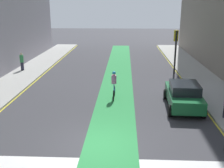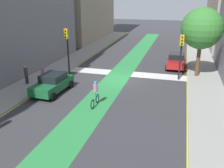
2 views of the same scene
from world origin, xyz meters
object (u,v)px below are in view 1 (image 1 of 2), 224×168
(car_green_right_far, at_px, (184,95))
(pedestrian_sidewalk_left_a, at_px, (22,61))
(cyclist_in_lane, at_px, (114,84))
(traffic_signal_far_right, at_px, (176,43))

(car_green_right_far, bearing_deg, pedestrian_sidewalk_left_a, 146.76)
(cyclist_in_lane, height_order, pedestrian_sidewalk_left_a, cyclist_in_lane)
(car_green_right_far, distance_m, cyclist_in_lane, 4.45)
(car_green_right_far, relative_size, pedestrian_sidewalk_left_a, 2.65)
(car_green_right_far, height_order, pedestrian_sidewalk_left_a, pedestrian_sidewalk_left_a)
(car_green_right_far, xyz_separation_m, pedestrian_sidewalk_left_a, (-12.90, 8.45, 0.17))
(pedestrian_sidewalk_left_a, bearing_deg, traffic_signal_far_right, 0.50)
(traffic_signal_far_right, distance_m, cyclist_in_lane, 8.93)
(traffic_signal_far_right, xyz_separation_m, pedestrian_sidewalk_left_a, (-13.81, -0.12, -1.72))
(car_green_right_far, bearing_deg, cyclist_in_lane, 160.77)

